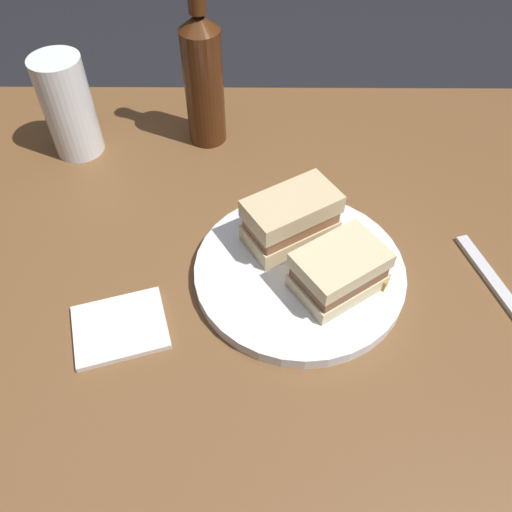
% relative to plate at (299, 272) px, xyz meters
% --- Properties ---
extents(ground_plane, '(6.00, 6.00, 0.00)m').
position_rel_plate_xyz_m(ground_plane, '(0.11, -0.02, -0.74)').
color(ground_plane, black).
extents(dining_table, '(1.15, 0.86, 0.73)m').
position_rel_plate_xyz_m(dining_table, '(0.11, -0.02, -0.38)').
color(dining_table, brown).
rests_on(dining_table, ground).
extents(plate, '(0.27, 0.27, 0.02)m').
position_rel_plate_xyz_m(plate, '(0.00, 0.00, 0.00)').
color(plate, white).
rests_on(plate, dining_table).
extents(sandwich_half_left, '(0.13, 0.12, 0.06)m').
position_rel_plate_xyz_m(sandwich_half_left, '(-0.04, 0.03, 0.04)').
color(sandwich_half_left, beige).
rests_on(sandwich_half_left, plate).
extents(sandwich_half_right, '(0.14, 0.12, 0.07)m').
position_rel_plate_xyz_m(sandwich_half_right, '(0.01, -0.05, 0.04)').
color(sandwich_half_right, '#CCB284').
rests_on(sandwich_half_right, plate).
extents(potato_wedge_front, '(0.05, 0.03, 0.02)m').
position_rel_plate_xyz_m(potato_wedge_front, '(-0.02, -0.07, 0.02)').
color(potato_wedge_front, '#B77F33').
rests_on(potato_wedge_front, plate).
extents(potato_wedge_middle, '(0.04, 0.03, 0.02)m').
position_rel_plate_xyz_m(potato_wedge_middle, '(-0.09, 0.02, 0.02)').
color(potato_wedge_middle, '#B77F33').
rests_on(potato_wedge_middle, plate).
extents(potato_wedge_back, '(0.06, 0.04, 0.02)m').
position_rel_plate_xyz_m(potato_wedge_back, '(-0.02, -0.05, 0.02)').
color(potato_wedge_back, '#AD702D').
rests_on(potato_wedge_back, plate).
extents(potato_wedge_left_edge, '(0.06, 0.05, 0.02)m').
position_rel_plate_xyz_m(potato_wedge_left_edge, '(-0.04, 0.01, 0.02)').
color(potato_wedge_left_edge, gold).
rests_on(potato_wedge_left_edge, plate).
extents(potato_wedge_right_edge, '(0.03, 0.04, 0.02)m').
position_rel_plate_xyz_m(potato_wedge_right_edge, '(-0.05, -0.01, 0.02)').
color(potato_wedge_right_edge, '#B77F33').
rests_on(potato_wedge_right_edge, plate).
extents(pint_glass, '(0.08, 0.08, 0.16)m').
position_rel_plate_xyz_m(pint_glass, '(0.35, -0.26, 0.06)').
color(pint_glass, white).
rests_on(pint_glass, dining_table).
extents(cider_bottle, '(0.06, 0.06, 0.29)m').
position_rel_plate_xyz_m(cider_bottle, '(0.14, -0.30, 0.11)').
color(cider_bottle, '#47230F').
rests_on(cider_bottle, dining_table).
extents(napkin, '(0.13, 0.12, 0.01)m').
position_rel_plate_xyz_m(napkin, '(0.22, 0.08, -0.00)').
color(napkin, silver).
rests_on(napkin, dining_table).
extents(fork, '(0.07, 0.18, 0.01)m').
position_rel_plate_xyz_m(fork, '(-0.25, 0.02, -0.01)').
color(fork, silver).
rests_on(fork, dining_table).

